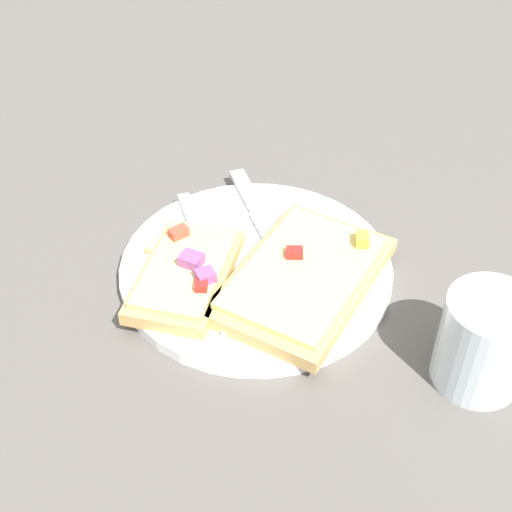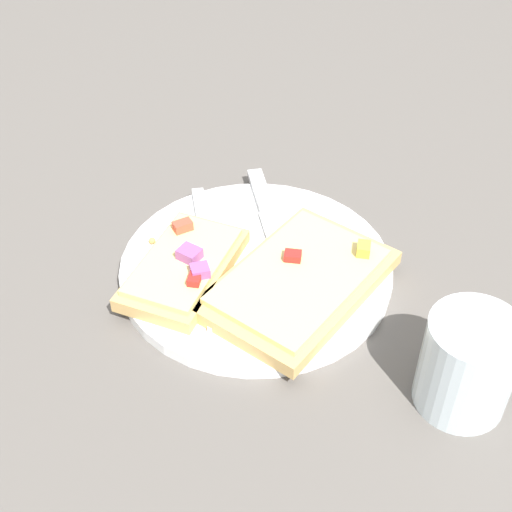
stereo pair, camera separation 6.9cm
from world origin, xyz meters
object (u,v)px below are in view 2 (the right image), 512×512
pizza_slice_corner (184,266)px  fork (210,260)px  knife (269,217)px  pizza_slice_main (299,282)px  drinking_glass (467,364)px  plate (256,268)px

pizza_slice_corner → fork: bearing=-31.6°
fork → knife: size_ratio=1.05×
knife → fork: bearing=-52.1°
fork → pizza_slice_main: size_ratio=0.99×
fork → pizza_slice_main: pizza_slice_main is taller
knife → drinking_glass: 0.27m
pizza_slice_main → knife: bearing=51.3°
plate → knife: size_ratio=1.33×
drinking_glass → fork: bearing=46.2°
plate → knife: bearing=-19.1°
plate → fork: (0.01, 0.04, 0.01)m
plate → pizza_slice_corner: bearing=94.7°
fork → plate: bearing=77.9°
pizza_slice_main → drinking_glass: drinking_glass is taller
fork → pizza_slice_main: bearing=56.8°
plate → knife: knife is taller
plate → pizza_slice_main: (-0.04, -0.03, 0.02)m
plate → drinking_glass: drinking_glass is taller
plate → drinking_glass: (-0.17, -0.15, 0.04)m
pizza_slice_corner → drinking_glass: (-0.17, -0.22, 0.02)m
pizza_slice_main → drinking_glass: (-0.13, -0.11, 0.02)m
plate → pizza_slice_main: bearing=-139.3°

